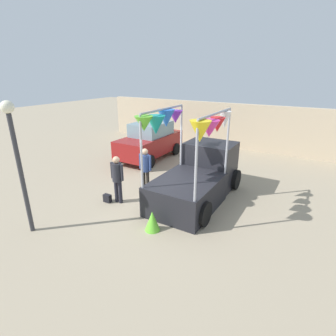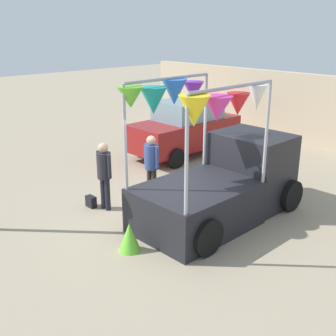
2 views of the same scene
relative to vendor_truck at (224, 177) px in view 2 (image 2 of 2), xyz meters
name	(u,v)px [view 2 (image 2 of 2)]	position (x,y,z in m)	size (l,w,h in m)	color
ground_plane	(168,217)	(-0.79, -1.05, -0.95)	(60.00, 60.00, 0.00)	gray
vendor_truck	(224,177)	(0.00, 0.00, 0.00)	(2.54, 4.13, 3.24)	black
parked_car	(186,128)	(-4.06, 2.89, -0.01)	(1.88, 4.00, 1.88)	maroon
person_customer	(104,170)	(-2.18, -1.83, 0.06)	(0.53, 0.34, 1.68)	black
person_vendor	(151,161)	(-1.93, -0.55, 0.06)	(0.53, 0.34, 1.67)	#2D2823
handbag	(91,202)	(-2.53, -2.03, -0.81)	(0.28, 0.16, 0.28)	black
folded_kite_bundle_lime	(130,237)	(-0.20, -2.66, -0.65)	(0.44, 0.44, 0.60)	#66CC33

